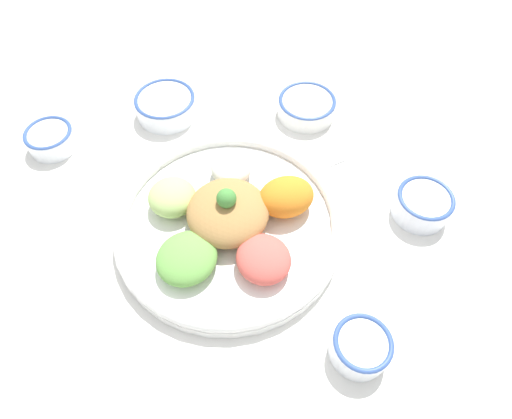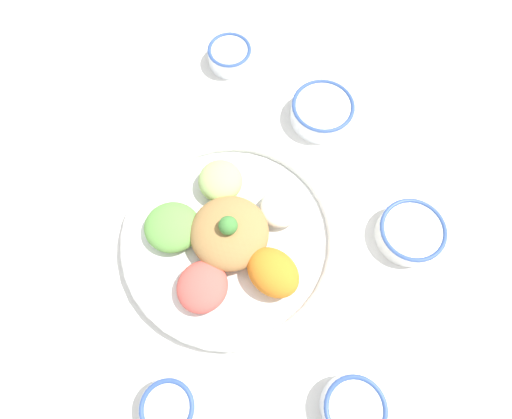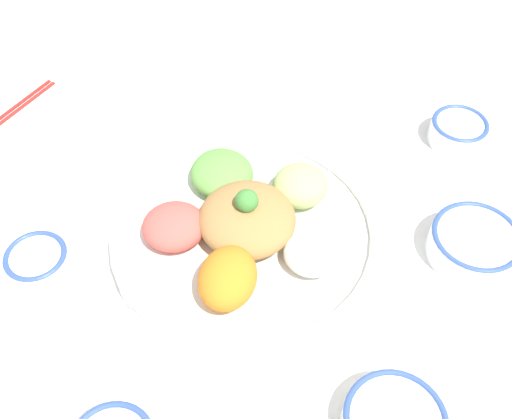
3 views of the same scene
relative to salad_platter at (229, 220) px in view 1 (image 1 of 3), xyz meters
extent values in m
plane|color=white|center=(0.02, 0.03, -0.03)|extent=(2.40, 2.40, 0.00)
cylinder|color=white|center=(0.00, 0.00, -0.02)|extent=(0.37, 0.37, 0.02)
torus|color=white|center=(0.00, 0.00, 0.00)|extent=(0.37, 0.37, 0.02)
ellipsoid|color=orange|center=(0.07, -0.07, 0.02)|extent=(0.12, 0.12, 0.06)
ellipsoid|color=white|center=(0.09, 0.05, 0.01)|extent=(0.10, 0.10, 0.04)
ellipsoid|color=#B7DB7A|center=(-0.02, 0.10, 0.02)|extent=(0.09, 0.09, 0.05)
ellipsoid|color=#6BAD4C|center=(-0.10, 0.01, 0.01)|extent=(0.11, 0.10, 0.04)
ellipsoid|color=#E55B51|center=(-0.04, -0.09, 0.02)|extent=(0.11, 0.11, 0.04)
ellipsoid|color=#AD7F47|center=(0.00, 0.00, 0.02)|extent=(0.13, 0.13, 0.06)
sphere|color=#478E3D|center=(0.00, 0.00, 0.06)|extent=(0.03, 0.03, 0.03)
cylinder|color=white|center=(0.19, -0.26, 0.00)|extent=(0.09, 0.09, 0.04)
torus|color=#38569E|center=(0.19, -0.26, 0.02)|extent=(0.09, 0.09, 0.01)
cylinder|color=#5B3319|center=(0.19, -0.26, 0.01)|extent=(0.08, 0.08, 0.00)
cylinder|color=white|center=(0.31, 0.01, -0.01)|extent=(0.11, 0.11, 0.04)
torus|color=#38569E|center=(0.31, 0.01, 0.01)|extent=(0.11, 0.11, 0.01)
cylinder|color=#DBB251|center=(0.31, 0.01, 0.01)|extent=(0.09, 0.09, 0.00)
cylinder|color=white|center=(-0.08, -0.26, 0.00)|extent=(0.08, 0.08, 0.04)
torus|color=#38569E|center=(-0.08, -0.26, 0.02)|extent=(0.08, 0.08, 0.01)
cylinder|color=#5B3319|center=(-0.08, -0.26, 0.01)|extent=(0.07, 0.07, 0.00)
cylinder|color=white|center=(-0.01, 0.39, -0.01)|extent=(0.09, 0.09, 0.04)
torus|color=#38569E|center=(-0.01, 0.39, 0.01)|extent=(0.09, 0.09, 0.01)
cylinder|color=white|center=(-0.01, 0.39, 0.01)|extent=(0.07, 0.07, 0.00)
cylinder|color=white|center=(0.17, 0.25, -0.01)|extent=(0.12, 0.12, 0.04)
torus|color=#38569E|center=(0.17, 0.25, 0.01)|extent=(0.12, 0.12, 0.01)
cylinder|color=white|center=(0.17, 0.25, 0.01)|extent=(0.10, 0.10, 0.00)
cube|color=white|center=(0.20, -0.08, -0.02)|extent=(0.08, 0.06, 0.01)
ellipsoid|color=white|center=(0.25, -0.11, -0.02)|extent=(0.07, 0.06, 0.01)
camera|label=1|loc=(-0.30, -0.22, 0.58)|focal=30.00mm
camera|label=2|loc=(0.04, -0.21, 0.69)|focal=30.00mm
camera|label=3|loc=(0.44, -0.23, 0.64)|focal=42.00mm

